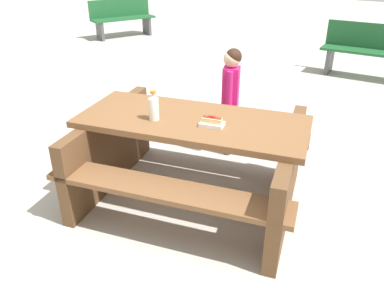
# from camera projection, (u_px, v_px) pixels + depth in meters

# --- Properties ---
(ground_plane) EXTENTS (30.00, 30.00, 0.00)m
(ground_plane) POSITION_uv_depth(u_px,v_px,m) (192.00, 197.00, 3.40)
(ground_plane) COLOR #B7B2A8
(ground_plane) RESTS_ON ground
(picnic_table) EXTENTS (2.03, 1.71, 0.75)m
(picnic_table) POSITION_uv_depth(u_px,v_px,m) (192.00, 153.00, 3.20)
(picnic_table) COLOR brown
(picnic_table) RESTS_ON ground
(soda_bottle) EXTENTS (0.08, 0.08, 0.23)m
(soda_bottle) POSITION_uv_depth(u_px,v_px,m) (154.00, 107.00, 2.99)
(soda_bottle) COLOR silver
(soda_bottle) RESTS_ON picnic_table
(hotdog_tray) EXTENTS (0.20, 0.14, 0.08)m
(hotdog_tray) POSITION_uv_depth(u_px,v_px,m) (212.00, 122.00, 2.92)
(hotdog_tray) COLOR white
(hotdog_tray) RESTS_ON picnic_table
(child_in_coat) EXTENTS (0.20, 0.26, 1.10)m
(child_in_coat) POSITION_uv_depth(u_px,v_px,m) (231.00, 89.00, 3.83)
(child_in_coat) COLOR brown
(child_in_coat) RESTS_ON ground
(park_bench_near) EXTENTS (1.51, 0.43, 0.85)m
(park_bench_near) POSITION_uv_depth(u_px,v_px,m) (371.00, 50.00, 6.30)
(park_bench_near) COLOR #1E592D
(park_bench_near) RESTS_ON ground
(park_bench_far) EXTENTS (1.04, 1.52, 0.85)m
(park_bench_far) POSITION_uv_depth(u_px,v_px,m) (122.00, 17.00, 9.15)
(park_bench_far) COLOR #1E592D
(park_bench_far) RESTS_ON ground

